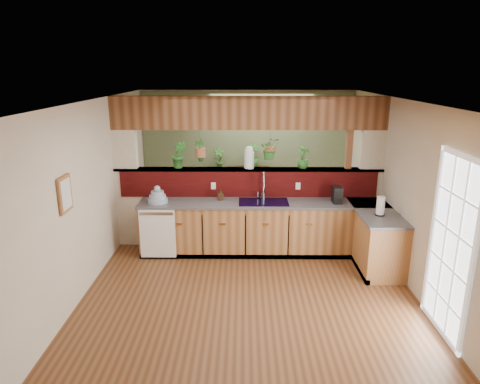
{
  "coord_description": "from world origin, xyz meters",
  "views": [
    {
      "loc": [
        -0.09,
        -5.81,
        3.02
      ],
      "look_at": [
        -0.14,
        0.7,
        1.15
      ],
      "focal_mm": 32.0,
      "sensor_mm": 36.0,
      "label": 1
    }
  ],
  "objects_px": {
    "faucet": "(263,185)",
    "dish_stack": "(158,197)",
    "soap_dispenser": "(221,194)",
    "glass_jar": "(249,157)",
    "shelving_console": "(238,188)",
    "paper_towel": "(380,206)",
    "coffee_maker": "(337,195)"
  },
  "relations": [
    {
      "from": "paper_towel",
      "to": "faucet",
      "type": "bearing_deg",
      "value": 154.79
    },
    {
      "from": "soap_dispenser",
      "to": "glass_jar",
      "type": "height_order",
      "value": "glass_jar"
    },
    {
      "from": "dish_stack",
      "to": "shelving_console",
      "type": "height_order",
      "value": "dish_stack"
    },
    {
      "from": "faucet",
      "to": "paper_towel",
      "type": "bearing_deg",
      "value": -25.21
    },
    {
      "from": "dish_stack",
      "to": "shelving_console",
      "type": "bearing_deg",
      "value": 60.67
    },
    {
      "from": "faucet",
      "to": "dish_stack",
      "type": "bearing_deg",
      "value": -173.49
    },
    {
      "from": "glass_jar",
      "to": "coffee_maker",
      "type": "bearing_deg",
      "value": -15.71
    },
    {
      "from": "dish_stack",
      "to": "glass_jar",
      "type": "distance_m",
      "value": 1.68
    },
    {
      "from": "faucet",
      "to": "glass_jar",
      "type": "xyz_separation_m",
      "value": [
        -0.24,
        0.22,
        0.42
      ]
    },
    {
      "from": "faucet",
      "to": "dish_stack",
      "type": "height_order",
      "value": "faucet"
    },
    {
      "from": "shelving_console",
      "to": "soap_dispenser",
      "type": "bearing_deg",
      "value": -116.31
    },
    {
      "from": "dish_stack",
      "to": "soap_dispenser",
      "type": "xyz_separation_m",
      "value": [
        1.03,
        0.16,
        0.01
      ]
    },
    {
      "from": "soap_dispenser",
      "to": "coffee_maker",
      "type": "distance_m",
      "value": 1.93
    },
    {
      "from": "paper_towel",
      "to": "coffee_maker",
      "type": "bearing_deg",
      "value": 129.66
    },
    {
      "from": "shelving_console",
      "to": "faucet",
      "type": "bearing_deg",
      "value": -97.29
    },
    {
      "from": "faucet",
      "to": "soap_dispenser",
      "type": "xyz_separation_m",
      "value": [
        -0.72,
        -0.04,
        -0.16
      ]
    },
    {
      "from": "glass_jar",
      "to": "shelving_console",
      "type": "bearing_deg",
      "value": 96.24
    },
    {
      "from": "dish_stack",
      "to": "faucet",
      "type": "bearing_deg",
      "value": 6.51
    },
    {
      "from": "dish_stack",
      "to": "paper_towel",
      "type": "bearing_deg",
      "value": -10.01
    },
    {
      "from": "glass_jar",
      "to": "soap_dispenser",
      "type": "bearing_deg",
      "value": -151.38
    },
    {
      "from": "dish_stack",
      "to": "paper_towel",
      "type": "xyz_separation_m",
      "value": [
        3.48,
        -0.61,
        0.05
      ]
    },
    {
      "from": "shelving_console",
      "to": "glass_jar",
      "type": "bearing_deg",
      "value": -102.92
    },
    {
      "from": "dish_stack",
      "to": "paper_towel",
      "type": "distance_m",
      "value": 3.53
    },
    {
      "from": "faucet",
      "to": "dish_stack",
      "type": "relative_size",
      "value": 1.46
    },
    {
      "from": "glass_jar",
      "to": "shelving_console",
      "type": "distance_m",
      "value": 2.2
    },
    {
      "from": "coffee_maker",
      "to": "paper_towel",
      "type": "height_order",
      "value": "paper_towel"
    },
    {
      "from": "faucet",
      "to": "glass_jar",
      "type": "distance_m",
      "value": 0.53
    },
    {
      "from": "faucet",
      "to": "glass_jar",
      "type": "relative_size",
      "value": 1.27
    },
    {
      "from": "dish_stack",
      "to": "paper_towel",
      "type": "height_order",
      "value": "paper_towel"
    },
    {
      "from": "soap_dispenser",
      "to": "shelving_console",
      "type": "height_order",
      "value": "soap_dispenser"
    },
    {
      "from": "soap_dispenser",
      "to": "glass_jar",
      "type": "xyz_separation_m",
      "value": [
        0.48,
        0.26,
        0.58
      ]
    },
    {
      "from": "coffee_maker",
      "to": "soap_dispenser",
      "type": "bearing_deg",
      "value": 174.73
    }
  ]
}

